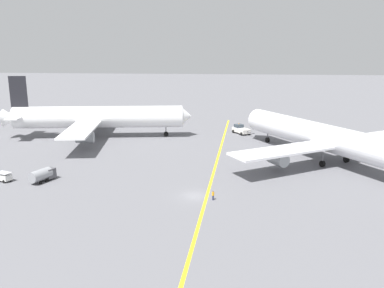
{
  "coord_description": "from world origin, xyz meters",
  "views": [
    {
      "loc": [
        5.58,
        -61.35,
        23.8
      ],
      "look_at": [
        -2.32,
        19.38,
        4.0
      ],
      "focal_mm": 37.34,
      "sensor_mm": 36.0,
      "label": 1
    }
  ],
  "objects_px": {
    "ground_crew_wing_walker_right": "(213,195)",
    "gse_fuel_bowser_stubby": "(43,174)",
    "airliner_at_gate_left": "(97,117)",
    "gse_baggage_cart_trailing": "(4,177)",
    "pushback_tug": "(241,130)",
    "airliner_being_pushed": "(326,138)"
  },
  "relations": [
    {
      "from": "ground_crew_wing_walker_right",
      "to": "gse_fuel_bowser_stubby",
      "type": "bearing_deg",
      "value": 169.1
    },
    {
      "from": "airliner_at_gate_left",
      "to": "ground_crew_wing_walker_right",
      "type": "relative_size",
      "value": 32.63
    },
    {
      "from": "airliner_at_gate_left",
      "to": "gse_baggage_cart_trailing",
      "type": "bearing_deg",
      "value": -97.82
    },
    {
      "from": "pushback_tug",
      "to": "gse_fuel_bowser_stubby",
      "type": "distance_m",
      "value": 57.87
    },
    {
      "from": "airliner_being_pushed",
      "to": "pushback_tug",
      "type": "bearing_deg",
      "value": 123.06
    },
    {
      "from": "airliner_being_pushed",
      "to": "airliner_at_gate_left",
      "type": "bearing_deg",
      "value": 161.96
    },
    {
      "from": "airliner_at_gate_left",
      "to": "gse_fuel_bowser_stubby",
      "type": "relative_size",
      "value": 9.57
    },
    {
      "from": "airliner_being_pushed",
      "to": "gse_fuel_bowser_stubby",
      "type": "height_order",
      "value": "airliner_being_pushed"
    },
    {
      "from": "airliner_at_gate_left",
      "to": "ground_crew_wing_walker_right",
      "type": "xyz_separation_m",
      "value": [
        33.03,
        -42.66,
        -4.62
      ]
    },
    {
      "from": "ground_crew_wing_walker_right",
      "to": "pushback_tug",
      "type": "bearing_deg",
      "value": 83.88
    },
    {
      "from": "airliner_at_gate_left",
      "to": "gse_fuel_bowser_stubby",
      "type": "distance_m",
      "value": 36.95
    },
    {
      "from": "airliner_at_gate_left",
      "to": "pushback_tug",
      "type": "distance_m",
      "value": 39.57
    },
    {
      "from": "airliner_being_pushed",
      "to": "gse_baggage_cart_trailing",
      "type": "xyz_separation_m",
      "value": [
        -60.74,
        -19.21,
        -4.19
      ]
    },
    {
      "from": "airliner_being_pushed",
      "to": "ground_crew_wing_walker_right",
      "type": "bearing_deg",
      "value": -132.61
    },
    {
      "from": "pushback_tug",
      "to": "gse_baggage_cart_trailing",
      "type": "height_order",
      "value": "pushback_tug"
    },
    {
      "from": "gse_baggage_cart_trailing",
      "to": "airliner_at_gate_left",
      "type": "bearing_deg",
      "value": 82.18
    },
    {
      "from": "gse_fuel_bowser_stubby",
      "to": "ground_crew_wing_walker_right",
      "type": "height_order",
      "value": "gse_fuel_bowser_stubby"
    },
    {
      "from": "pushback_tug",
      "to": "gse_fuel_bowser_stubby",
      "type": "relative_size",
      "value": 1.53
    },
    {
      "from": "pushback_tug",
      "to": "ground_crew_wing_walker_right",
      "type": "height_order",
      "value": "pushback_tug"
    },
    {
      "from": "gse_fuel_bowser_stubby",
      "to": "gse_baggage_cart_trailing",
      "type": "relative_size",
      "value": 1.69
    },
    {
      "from": "pushback_tug",
      "to": "gse_fuel_bowser_stubby",
      "type": "bearing_deg",
      "value": -129.16
    },
    {
      "from": "airliner_being_pushed",
      "to": "gse_baggage_cart_trailing",
      "type": "relative_size",
      "value": 15.12
    }
  ]
}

